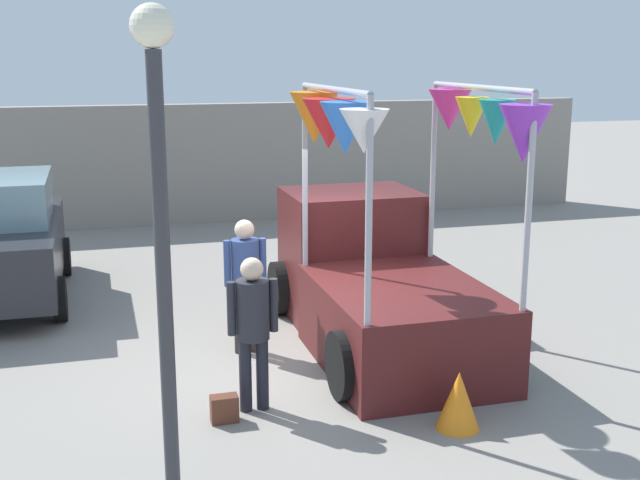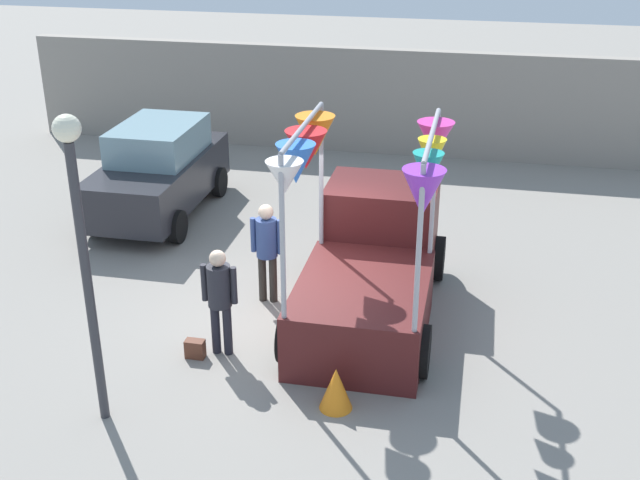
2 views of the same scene
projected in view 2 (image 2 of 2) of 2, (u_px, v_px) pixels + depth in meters
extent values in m
plane|color=gray|center=(298.00, 320.00, 12.62)|extent=(60.00, 60.00, 0.00)
cube|color=#4C1919|center=(362.00, 312.00, 11.84)|extent=(1.90, 2.60, 1.00)
cube|color=#4C1919|center=(381.00, 234.00, 13.46)|extent=(1.80, 1.40, 1.80)
cube|color=#8CB2C6|center=(382.00, 209.00, 13.27)|extent=(1.76, 1.37, 0.60)
cylinder|color=black|center=(330.00, 248.00, 14.16)|extent=(0.22, 0.76, 0.76)
cylinder|color=black|center=(438.00, 258.00, 13.81)|extent=(0.22, 0.76, 0.76)
cylinder|color=black|center=(288.00, 337.00, 11.44)|extent=(0.22, 0.76, 0.76)
cylinder|color=black|center=(422.00, 351.00, 11.09)|extent=(0.22, 0.76, 0.76)
cylinder|color=#A5A5AD|center=(321.00, 176.00, 12.41)|extent=(0.07, 0.07, 2.28)
cylinder|color=#A5A5AD|center=(434.00, 184.00, 12.09)|extent=(0.07, 0.07, 2.28)
cylinder|color=#A5A5AD|center=(282.00, 240.00, 10.23)|extent=(0.07, 0.07, 2.28)
cylinder|color=#A5A5AD|center=(419.00, 251.00, 9.91)|extent=(0.07, 0.07, 2.28)
cylinder|color=#A5A5AD|center=(303.00, 127.00, 10.85)|extent=(0.07, 2.44, 0.07)
cylinder|color=#A5A5AD|center=(432.00, 134.00, 10.53)|extent=(0.07, 2.44, 0.07)
cone|color=white|center=(285.00, 177.00, 10.06)|extent=(0.51, 0.51, 0.43)
cone|color=purple|center=(423.00, 193.00, 9.77)|extent=(0.77, 0.77, 0.61)
cone|color=blue|center=(296.00, 164.00, 10.62)|extent=(0.69, 0.69, 0.55)
cone|color=teal|center=(428.00, 171.00, 10.28)|extent=(0.56, 0.56, 0.49)
cone|color=red|center=(306.00, 150.00, 11.16)|extent=(0.74, 0.74, 0.56)
cone|color=yellow|center=(431.00, 156.00, 10.82)|extent=(0.53, 0.53, 0.47)
cone|color=orange|center=(315.00, 136.00, 11.70)|extent=(0.83, 0.83, 0.60)
cone|color=#D83399|center=(435.00, 139.00, 11.35)|extent=(0.60, 0.60, 0.51)
cube|color=#26262B|center=(159.00, 179.00, 16.28)|extent=(1.70, 4.00, 0.90)
cube|color=#72939E|center=(158.00, 140.00, 16.09)|extent=(1.50, 2.10, 0.66)
cylinder|color=black|center=(146.00, 177.00, 17.74)|extent=(0.18, 0.64, 0.64)
cylinder|color=black|center=(219.00, 182.00, 17.42)|extent=(0.18, 0.64, 0.64)
cylinder|color=black|center=(95.00, 219.00, 15.51)|extent=(0.18, 0.64, 0.64)
cylinder|color=black|center=(178.00, 227.00, 15.20)|extent=(0.18, 0.64, 0.64)
cylinder|color=black|center=(216.00, 329.00, 11.62)|extent=(0.13, 0.13, 0.79)
cylinder|color=black|center=(228.00, 330.00, 11.58)|extent=(0.13, 0.13, 0.79)
cylinder|color=#26262D|center=(219.00, 286.00, 11.31)|extent=(0.34, 0.34, 0.63)
sphere|color=beige|center=(217.00, 258.00, 11.13)|extent=(0.24, 0.24, 0.24)
cylinder|color=#26262D|center=(204.00, 282.00, 11.34)|extent=(0.09, 0.09, 0.56)
cylinder|color=#26262D|center=(234.00, 285.00, 11.25)|extent=(0.09, 0.09, 0.56)
cylinder|color=#2D2823|center=(263.00, 278.00, 13.06)|extent=(0.13, 0.13, 0.81)
cylinder|color=#2D2823|center=(273.00, 279.00, 13.03)|extent=(0.13, 0.13, 0.81)
cylinder|color=#33477F|center=(267.00, 238.00, 12.75)|extent=(0.34, 0.34, 0.64)
sphere|color=beige|center=(266.00, 212.00, 12.56)|extent=(0.24, 0.24, 0.24)
cylinder|color=#33477F|center=(253.00, 235.00, 12.77)|extent=(0.09, 0.09, 0.58)
cylinder|color=#33477F|center=(280.00, 237.00, 12.69)|extent=(0.09, 0.09, 0.58)
cube|color=#592D1E|center=(195.00, 349.00, 11.59)|extent=(0.28, 0.16, 0.28)
cylinder|color=#333338|center=(88.00, 290.00, 9.61)|extent=(0.12, 0.12, 3.69)
sphere|color=#F2EDCC|center=(67.00, 128.00, 8.78)|extent=(0.32, 0.32, 0.32)
cube|color=gray|center=(378.00, 101.00, 19.85)|extent=(18.00, 0.36, 2.60)
cone|color=orange|center=(336.00, 388.00, 10.42)|extent=(0.59, 0.59, 0.60)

